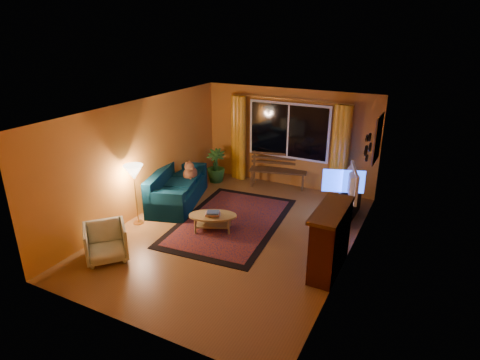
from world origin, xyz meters
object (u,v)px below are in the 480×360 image
at_px(armchair, 106,241).
at_px(floor_lamp, 136,195).
at_px(bench, 278,178).
at_px(tv_console, 346,206).
at_px(coffee_table, 213,223).
at_px(sofa, 178,186).

bearing_deg(armchair, floor_lamp, 59.58).
height_order(bench, tv_console, tv_console).
bearing_deg(coffee_table, floor_lamp, -164.24).
xyz_separation_m(bench, floor_lamp, (-1.85, -3.27, 0.42)).
relative_size(sofa, tv_console, 1.73).
distance_m(bench, tv_console, 2.21).
xyz_separation_m(bench, coffee_table, (-0.27, -2.83, -0.04)).
bearing_deg(bench, sofa, -144.21).
bearing_deg(bench, armchair, -121.40).
distance_m(sofa, tv_console, 3.83).
relative_size(bench, coffee_table, 1.50).
bearing_deg(sofa, bench, 32.43).
bearing_deg(tv_console, armchair, -131.78).
height_order(coffee_table, tv_console, tv_console).
relative_size(armchair, coffee_table, 0.74).
xyz_separation_m(bench, tv_console, (1.98, -0.97, 0.03)).
distance_m(bench, sofa, 2.65).
relative_size(armchair, tv_console, 0.60).
distance_m(bench, armchair, 4.82).
height_order(armchair, coffee_table, armchair).
bearing_deg(sofa, tv_console, -1.63).
relative_size(sofa, floor_lamp, 1.62).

